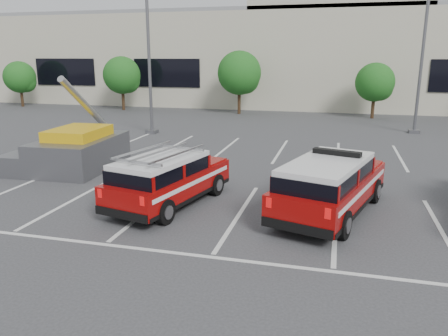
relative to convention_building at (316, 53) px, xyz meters
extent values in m
plane|color=#353537|center=(-0.18, -31.86, -4.72)|extent=(120.00, 120.00, 0.00)
cube|color=silver|center=(-0.18, -27.36, -4.71)|extent=(23.00, 15.00, 0.01)
cube|color=#B9B19C|center=(-0.18, 0.14, -0.72)|extent=(60.00, 15.00, 8.00)
cube|color=gray|center=(-0.18, 0.14, 3.43)|extent=(60.00, 15.00, 0.30)
cube|color=#B9B19C|center=(1.82, -1.36, 4.28)|extent=(14.00, 12.00, 2.00)
cylinder|color=#3F2B19|center=(-25.18, -9.86, -3.96)|extent=(0.24, 0.24, 1.51)
sphere|color=#154E14|center=(-25.18, -9.86, -2.11)|extent=(2.77, 2.77, 2.77)
sphere|color=#154E14|center=(-24.78, -9.66, -2.53)|extent=(1.85, 1.85, 1.85)
cylinder|color=#3F2B19|center=(-15.18, -9.86, -3.88)|extent=(0.24, 0.24, 1.67)
sphere|color=#154E14|center=(-15.18, -9.86, -1.84)|extent=(3.07, 3.07, 3.07)
sphere|color=#154E14|center=(-14.78, -9.66, -2.30)|extent=(2.05, 2.05, 2.05)
cylinder|color=#3F2B19|center=(-5.18, -9.86, -3.80)|extent=(0.24, 0.24, 1.84)
sphere|color=#154E14|center=(-5.18, -9.86, -1.56)|extent=(3.37, 3.37, 3.37)
sphere|color=#154E14|center=(-4.78, -9.66, -2.07)|extent=(2.24, 2.24, 2.24)
cylinder|color=#3F2B19|center=(4.82, -9.86, -3.96)|extent=(0.24, 0.24, 1.51)
sphere|color=#154E14|center=(4.82, -9.86, -2.11)|extent=(2.77, 2.77, 2.77)
sphere|color=#154E14|center=(5.22, -9.66, -2.53)|extent=(1.85, 1.85, 1.85)
cube|color=#59595E|center=(-8.18, -19.86, -4.62)|extent=(0.60, 0.60, 0.20)
cylinder|color=#59595E|center=(-8.18, -19.86, 0.28)|extent=(0.18, 0.18, 10.00)
cube|color=#59595E|center=(6.82, -15.86, -4.62)|extent=(0.60, 0.60, 0.20)
cylinder|color=#59595E|center=(6.82, -15.86, 0.28)|extent=(0.18, 0.18, 10.00)
cube|color=#8A0706|center=(2.34, -31.04, -4.01)|extent=(3.28, 5.48, 0.79)
cube|color=black|center=(2.21, -31.49, -3.41)|extent=(2.70, 4.00, 0.41)
cube|color=silver|center=(2.21, -31.49, -3.13)|extent=(2.65, 3.92, 0.15)
cube|color=black|center=(2.44, -30.72, -2.98)|extent=(1.40, 0.65, 0.14)
cube|color=#8A0706|center=(-2.45, -31.49, -4.05)|extent=(2.73, 4.79, 0.74)
cube|color=black|center=(-2.55, -31.92, -3.48)|extent=(2.28, 3.38, 0.39)
cube|color=silver|center=(-2.55, -31.92, -3.22)|extent=(2.23, 3.31, 0.14)
cube|color=#A5A5A8|center=(-2.55, -31.92, -2.97)|extent=(2.26, 3.09, 0.05)
cube|color=#59595E|center=(-7.61, -28.26, -4.09)|extent=(2.71, 4.24, 1.26)
cube|color=#D19F0C|center=(-7.61, -28.26, -3.29)|extent=(1.95, 2.60, 0.46)
cylinder|color=#A5A5A8|center=(-7.64, -27.57, -2.20)|extent=(0.44, 3.35, 2.46)
cube|color=#59595E|center=(-9.37, -29.72, -4.32)|extent=(1.21, 1.43, 0.80)
camera|label=1|loc=(2.41, -43.46, -0.26)|focal=35.00mm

